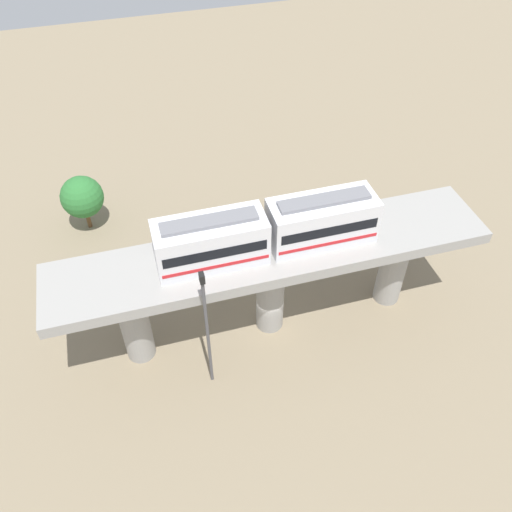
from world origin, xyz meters
TOP-DOWN VIEW (x-y plane):
  - ground_plane at (0.00, 0.00)m, footprint 120.00×120.00m
  - viaduct at (0.00, 0.00)m, footprint 5.20×28.00m
  - train at (0.00, -0.28)m, footprint 2.64×13.55m
  - parked_car_black at (-7.88, 0.45)m, footprint 2.53×4.46m
  - parked_car_white at (-6.92, 8.67)m, footprint 2.61×4.48m
  - tree_near_viaduct at (-14.20, -11.65)m, footprint 3.47×3.47m
  - signal_post at (3.40, -4.95)m, footprint 0.44×0.28m

SIDE VIEW (x-z plane):
  - ground_plane at x=0.00m, z-range 0.00..0.00m
  - parked_car_black at x=-7.88m, z-range -0.14..1.62m
  - parked_car_white at x=-6.92m, z-range -0.14..1.62m
  - tree_near_viaduct at x=-14.20m, z-range 0.71..5.62m
  - signal_post at x=3.40m, z-range 0.52..10.51m
  - viaduct at x=0.00m, z-range 1.89..9.28m
  - train at x=0.00m, z-range 7.30..10.54m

